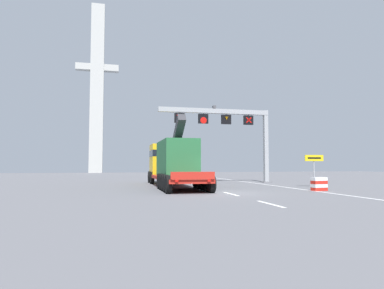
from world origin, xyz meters
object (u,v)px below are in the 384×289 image
at_px(overhead_lane_gantry, 230,124).
at_px(heavy_haul_truck_red, 171,162).
at_px(crash_barrier_striped, 319,184).
at_px(bridge_pylon_distant, 97,86).
at_px(exit_sign_yellow, 314,162).

relative_size(overhead_lane_gantry, heavy_haul_truck_red, 0.79).
bearing_deg(crash_barrier_striped, bridge_pylon_distant, 107.93).
height_order(overhead_lane_gantry, crash_barrier_striped, overhead_lane_gantry).
distance_m(overhead_lane_gantry, crash_barrier_striped, 12.13).
bearing_deg(bridge_pylon_distant, crash_barrier_striped, -72.07).
height_order(overhead_lane_gantry, exit_sign_yellow, overhead_lane_gantry).
bearing_deg(heavy_haul_truck_red, exit_sign_yellow, -20.64).
height_order(heavy_haul_truck_red, crash_barrier_striped, heavy_haul_truck_red).
xyz_separation_m(heavy_haul_truck_red, crash_barrier_striped, (8.76, -7.43, -1.54)).
relative_size(overhead_lane_gantry, bridge_pylon_distant, 0.30).
distance_m(crash_barrier_striped, bridge_pylon_distant, 59.66).
height_order(overhead_lane_gantry, heavy_haul_truck_red, overhead_lane_gantry).
relative_size(exit_sign_yellow, bridge_pylon_distant, 0.07).
bearing_deg(exit_sign_yellow, bridge_pylon_distant, 110.94).
distance_m(heavy_haul_truck_red, exit_sign_yellow, 11.37).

